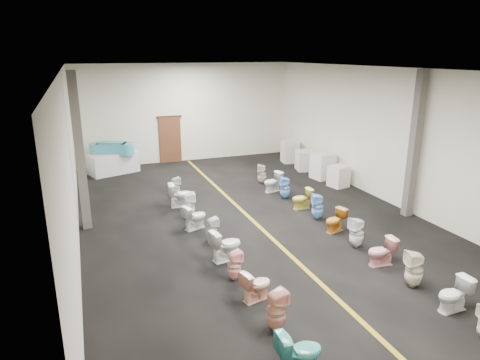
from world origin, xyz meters
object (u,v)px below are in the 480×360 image
(toilet_left_0, at_px, (299,352))
(toilet_left_2, at_px, (256,285))
(toilet_left_6, at_px, (195,217))
(toilet_right_10, at_px, (262,174))
(toilet_right_3, at_px, (381,252))
(toilet_right_5, at_px, (335,220))
(toilet_left_7, at_px, (189,205))
(toilet_left_8, at_px, (181,195))
(bathtub, at_px, (112,148))
(toilet_right_7, at_px, (302,199))
(toilet_left_4, at_px, (226,245))
(appliance_crate_a, at_px, (339,176))
(appliance_crate_b, at_px, (323,166))
(toilet_left_9, at_px, (175,187))
(appliance_crate_d, at_px, (290,152))
(toilet_left_1, at_px, (276,310))
(display_table, at_px, (113,163))
(toilet_right_1, at_px, (454,295))
(toilet_left_5, at_px, (212,230))
(toilet_left_3, at_px, (234,265))
(toilet_right_4, at_px, (357,233))
(toilet_right_9, at_px, (273,182))
(toilet_right_6, at_px, (318,207))
(appliance_crate_c, at_px, (305,160))
(toilet_right_8, at_px, (285,188))

(toilet_left_0, height_order, toilet_left_2, toilet_left_0)
(toilet_left_6, xyz_separation_m, toilet_right_10, (3.62, 3.42, 0.02))
(toilet_right_3, xyz_separation_m, toilet_right_5, (0.08, 2.13, -0.01))
(toilet_left_7, xyz_separation_m, toilet_left_8, (0.00, 1.10, -0.00))
(toilet_left_6, relative_size, toilet_left_8, 0.90)
(bathtub, relative_size, toilet_right_7, 2.61)
(toilet_left_4, bearing_deg, appliance_crate_a, -65.06)
(appliance_crate_b, relative_size, toilet_left_9, 1.46)
(toilet_left_2, bearing_deg, appliance_crate_d, -44.41)
(toilet_left_1, xyz_separation_m, toilet_right_7, (3.56, 5.53, -0.06))
(display_table, distance_m, toilet_right_1, 14.02)
(display_table, distance_m, toilet_left_2, 11.35)
(appliance_crate_a, xyz_separation_m, toilet_left_5, (-6.01, -3.09, -0.06))
(toilet_left_6, height_order, toilet_right_5, toilet_left_6)
(toilet_left_3, xyz_separation_m, toilet_right_7, (3.65, 3.54, -0.01))
(appliance_crate_b, xyz_separation_m, toilet_left_3, (-6.14, -6.37, -0.18))
(display_table, bearing_deg, toilet_right_1, -67.31)
(toilet_left_9, bearing_deg, toilet_right_4, -154.97)
(toilet_right_7, relative_size, toilet_right_9, 0.93)
(toilet_right_6, bearing_deg, toilet_left_9, -118.56)
(appliance_crate_c, relative_size, toilet_left_4, 1.07)
(toilet_right_6, bearing_deg, appliance_crate_b, 163.87)
(toilet_left_4, relative_size, toilet_right_4, 0.98)
(appliance_crate_c, bearing_deg, appliance_crate_b, -90.00)
(toilet_left_2, bearing_deg, toilet_left_3, -5.37)
(toilet_left_4, height_order, toilet_left_9, toilet_left_4)
(toilet_right_5, bearing_deg, toilet_left_8, -151.11)
(appliance_crate_b, xyz_separation_m, toilet_right_3, (-2.58, -6.97, -0.18))
(appliance_crate_b, bearing_deg, toilet_left_8, -168.81)
(appliance_crate_d, relative_size, toilet_left_6, 1.39)
(bathtub, bearing_deg, toilet_left_3, -59.36)
(display_table, bearing_deg, toilet_left_6, -76.67)
(appliance_crate_b, distance_m, toilet_right_3, 7.44)
(toilet_left_2, xyz_separation_m, toilet_left_8, (-0.17, 6.08, 0.07))
(toilet_left_6, xyz_separation_m, toilet_right_7, (3.73, 0.38, -0.03))
(toilet_left_3, bearing_deg, toilet_right_4, -90.31)
(toilet_right_9, relative_size, toilet_right_10, 0.95)
(display_table, height_order, appliance_crate_a, display_table)
(toilet_left_3, xyz_separation_m, toilet_right_8, (3.58, 4.64, 0.05))
(toilet_left_6, height_order, toilet_right_4, toilet_right_4)
(toilet_left_6, bearing_deg, bathtub, -6.83)
(toilet_right_8, bearing_deg, toilet_left_1, -16.38)
(toilet_right_1, distance_m, toilet_right_4, 3.14)
(toilet_left_1, height_order, toilet_right_4, toilet_right_4)
(toilet_left_7, bearing_deg, appliance_crate_b, -67.07)
(bathtub, relative_size, toilet_left_9, 2.48)
(toilet_right_7, distance_m, toilet_right_8, 1.11)
(toilet_right_9, bearing_deg, appliance_crate_d, 131.44)
(toilet_left_6, relative_size, toilet_right_7, 1.07)
(appliance_crate_c, height_order, toilet_right_3, appliance_crate_c)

